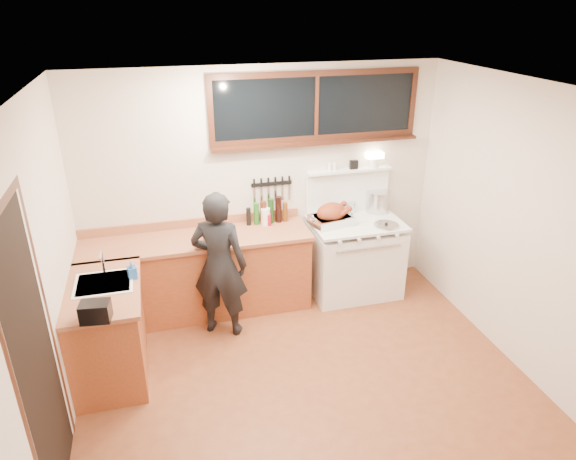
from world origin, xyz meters
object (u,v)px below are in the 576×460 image
object	(u,v)px
vintage_stove	(354,255)
man	(219,265)
cutting_board	(214,237)
roast_turkey	(332,215)

from	to	relation	value
vintage_stove	man	size ratio (longest dim) A/B	1.03
man	cutting_board	size ratio (longest dim) A/B	3.76
vintage_stove	cutting_board	xyz separation A→B (m)	(-1.62, -0.11, 0.49)
cutting_board	roast_turkey	world-z (taller)	roast_turkey
vintage_stove	roast_turkey	distance (m)	0.61
man	roast_turkey	size ratio (longest dim) A/B	3.18
cutting_board	vintage_stove	bearing A→B (deg)	3.77
man	cutting_board	world-z (taller)	man
cutting_board	roast_turkey	size ratio (longest dim) A/B	0.85
vintage_stove	man	distance (m)	1.69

